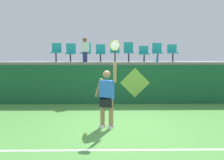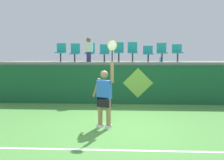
% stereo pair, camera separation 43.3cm
% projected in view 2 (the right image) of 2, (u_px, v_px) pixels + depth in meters
% --- Properties ---
extents(ground_plane, '(40.00, 40.00, 0.00)m').
position_uv_depth(ground_plane, '(116.00, 128.00, 6.28)').
color(ground_plane, '#519342').
extents(court_back_wall, '(11.05, 0.20, 1.66)m').
position_uv_depth(court_back_wall, '(118.00, 84.00, 9.44)').
color(court_back_wall, '#195633').
rests_on(court_back_wall, ground_plane).
extents(spectator_platform, '(11.05, 2.76, 0.12)m').
position_uv_depth(spectator_platform, '(119.00, 63.00, 10.67)').
color(spectator_platform, gray).
rests_on(spectator_platform, court_back_wall).
extents(court_baseline_stripe, '(9.94, 0.08, 0.01)m').
position_uv_depth(court_baseline_stripe, '(114.00, 150.00, 4.77)').
color(court_baseline_stripe, white).
rests_on(court_baseline_stripe, ground_plane).
extents(tennis_player, '(0.72, 0.38, 2.46)m').
position_uv_depth(tennis_player, '(105.00, 96.00, 6.20)').
color(tennis_player, white).
rests_on(tennis_player, ground_plane).
extents(tennis_ball, '(0.07, 0.07, 0.07)m').
position_uv_depth(tennis_ball, '(82.00, 134.00, 5.67)').
color(tennis_ball, '#D1E533').
rests_on(tennis_ball, ground_plane).
extents(water_bottle, '(0.06, 0.06, 0.21)m').
position_uv_depth(water_bottle, '(160.00, 60.00, 9.41)').
color(water_bottle, '#338CE5').
rests_on(water_bottle, spectator_platform).
extents(stadium_chair_0, '(0.44, 0.42, 0.86)m').
position_uv_depth(stadium_chair_0, '(61.00, 51.00, 10.27)').
color(stadium_chair_0, '#38383D').
rests_on(stadium_chair_0, spectator_platform).
extents(stadium_chair_1, '(0.44, 0.42, 0.85)m').
position_uv_depth(stadium_chair_1, '(75.00, 52.00, 10.25)').
color(stadium_chair_1, '#38383D').
rests_on(stadium_chair_1, spectator_platform).
extents(stadium_chair_2, '(0.44, 0.42, 0.88)m').
position_uv_depth(stadium_chair_2, '(90.00, 51.00, 10.22)').
color(stadium_chair_2, '#38383D').
rests_on(stadium_chair_2, spectator_platform).
extents(stadium_chair_3, '(0.44, 0.42, 0.80)m').
position_uv_depth(stadium_chair_3, '(104.00, 52.00, 10.18)').
color(stadium_chair_3, '#38383D').
rests_on(stadium_chair_3, spectator_platform).
extents(stadium_chair_4, '(0.44, 0.42, 0.90)m').
position_uv_depth(stadium_chair_4, '(119.00, 51.00, 10.15)').
color(stadium_chair_4, '#38383D').
rests_on(stadium_chair_4, spectator_platform).
extents(stadium_chair_5, '(0.44, 0.42, 0.91)m').
position_uv_depth(stadium_chair_5, '(133.00, 51.00, 10.12)').
color(stadium_chair_5, '#38383D').
rests_on(stadium_chair_5, spectator_platform).
extents(stadium_chair_6, '(0.44, 0.42, 0.74)m').
position_uv_depth(stadium_chair_6, '(148.00, 53.00, 10.09)').
color(stadium_chair_6, '#38383D').
rests_on(stadium_chair_6, spectator_platform).
extents(stadium_chair_7, '(0.44, 0.42, 0.87)m').
position_uv_depth(stadium_chair_7, '(162.00, 51.00, 10.06)').
color(stadium_chair_7, '#38383D').
rests_on(stadium_chair_7, spectator_platform).
extents(stadium_chair_8, '(0.44, 0.42, 0.80)m').
position_uv_depth(stadium_chair_8, '(177.00, 52.00, 10.02)').
color(stadium_chair_8, '#38383D').
rests_on(stadium_chair_8, spectator_platform).
extents(spectator_0, '(0.34, 0.20, 1.08)m').
position_uv_depth(spectator_0, '(89.00, 49.00, 9.81)').
color(spectator_0, navy).
rests_on(spectator_0, spectator_platform).
extents(wall_signage_mount, '(1.27, 0.01, 1.55)m').
position_uv_depth(wall_signage_mount, '(138.00, 104.00, 9.38)').
color(wall_signage_mount, '#195633').
rests_on(wall_signage_mount, ground_plane).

